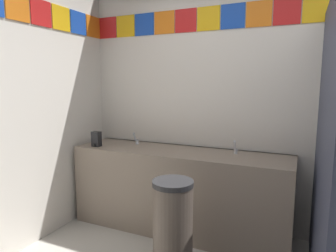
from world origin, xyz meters
TOP-DOWN VIEW (x-y plane):
  - wall_back at (0.00, 1.54)m, footprint 3.66×0.09m
  - vanity_counter at (-0.69, 1.21)m, footprint 2.19×0.58m
  - faucet_left at (-1.23, 1.30)m, footprint 0.04×0.10m
  - faucet_right at (-0.14, 1.30)m, footprint 0.04×0.10m
  - soap_dispenser at (-1.57, 1.04)m, footprint 0.09×0.09m
  - trash_bin at (-0.45, 0.52)m, footprint 0.32×0.32m

SIDE VIEW (x-z plane):
  - trash_bin at x=-0.45m, z-range 0.00..0.77m
  - vanity_counter at x=-0.69m, z-range 0.01..0.84m
  - faucet_left at x=-1.23m, z-range 0.82..0.96m
  - faucet_right at x=-0.14m, z-range 0.82..0.96m
  - soap_dispenser at x=-1.57m, z-range 0.83..0.99m
  - wall_back at x=0.00m, z-range 0.01..2.69m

